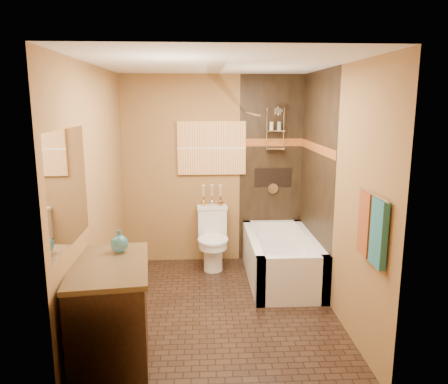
{
  "coord_description": "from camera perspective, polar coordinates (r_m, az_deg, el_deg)",
  "views": [
    {
      "loc": [
        -0.18,
        -4.26,
        2.15
      ],
      "look_at": [
        0.08,
        0.4,
        1.18
      ],
      "focal_mm": 35.0,
      "sensor_mm": 36.0,
      "label": 1
    }
  ],
  "objects": [
    {
      "name": "towel_bar",
      "position": [
        3.54,
        18.91,
        -0.3
      ],
      "size": [
        0.02,
        0.55,
        0.02
      ],
      "primitive_type": "cylinder",
      "rotation": [
        1.57,
        0.0,
        0.0
      ],
      "color": "silver",
      "rests_on": "wall_right"
    },
    {
      "name": "wall_front",
      "position": [
        2.91,
        0.5,
        -6.29
      ],
      "size": [
        2.4,
        0.02,
        2.5
      ],
      "primitive_type": "cube",
      "color": "olive",
      "rests_on": "floor"
    },
    {
      "name": "wall_left",
      "position": [
        4.47,
        -16.31,
        -0.36
      ],
      "size": [
        0.02,
        3.0,
        2.5
      ],
      "primitive_type": "cube",
      "color": "olive",
      "rests_on": "floor"
    },
    {
      "name": "teal_bottle",
      "position": [
        3.86,
        -13.51,
        -6.27
      ],
      "size": [
        0.16,
        0.16,
        0.24
      ],
      "primitive_type": null,
      "rotation": [
        0.0,
        0.0,
        -0.06
      ],
      "color": "#286E79",
      "rests_on": "vanity"
    },
    {
      "name": "bud_vases",
      "position": [
        5.78,
        -1.57,
        -0.35
      ],
      "size": [
        0.28,
        0.06,
        0.28
      ],
      "color": "gold",
      "rests_on": "toilet"
    },
    {
      "name": "wall_back",
      "position": [
        5.83,
        -1.39,
        2.85
      ],
      "size": [
        2.4,
        0.02,
        2.5
      ],
      "primitive_type": "cube",
      "color": "olive",
      "rests_on": "floor"
    },
    {
      "name": "wall_right",
      "position": [
        4.57,
        14.46,
        -0.01
      ],
      "size": [
        0.02,
        3.0,
        2.5
      ],
      "primitive_type": "cube",
      "color": "olive",
      "rests_on": "floor"
    },
    {
      "name": "curtain_rod",
      "position": [
        5.04,
        3.46,
        10.23
      ],
      "size": [
        0.03,
        1.55,
        0.03
      ],
      "primitive_type": "cylinder",
      "rotation": [
        1.57,
        0.0,
        0.0
      ],
      "color": "silver",
      "rests_on": "wall_back"
    },
    {
      "name": "towel_teal",
      "position": [
        3.5,
        19.56,
        -5.08
      ],
      "size": [
        0.05,
        0.22,
        0.52
      ],
      "primitive_type": "cube",
      "color": "#21606F",
      "rests_on": "towel_bar"
    },
    {
      "name": "sunset_painting",
      "position": [
        5.77,
        -1.63,
        5.75
      ],
      "size": [
        0.9,
        0.04,
        0.7
      ],
      "primitive_type": "cube",
      "color": "orange",
      "rests_on": "wall_back"
    },
    {
      "name": "bathtub",
      "position": [
        5.46,
        7.46,
        -9.08
      ],
      "size": [
        0.8,
        1.5,
        0.55
      ],
      "color": "white",
      "rests_on": "floor"
    },
    {
      "name": "vanity",
      "position": [
        3.83,
        -14.58,
        -15.15
      ],
      "size": [
        0.72,
        1.06,
        0.88
      ],
      "rotation": [
        0.0,
        0.0,
        0.12
      ],
      "color": "black",
      "rests_on": "floor"
    },
    {
      "name": "alcove_tile_back",
      "position": [
        5.9,
        6.18,
        2.88
      ],
      "size": [
        0.85,
        0.01,
        2.5
      ],
      "primitive_type": "cube",
      "color": "black",
      "rests_on": "wall_back"
    },
    {
      "name": "floor",
      "position": [
        4.77,
        -0.72,
        -15.03
      ],
      "size": [
        3.0,
        3.0,
        0.0
      ],
      "primitive_type": "plane",
      "color": "black",
      "rests_on": "ground"
    },
    {
      "name": "ceiling",
      "position": [
        4.28,
        -0.81,
        16.42
      ],
      "size": [
        3.0,
        3.0,
        0.0
      ],
      "primitive_type": "plane",
      "color": "silver",
      "rests_on": "wall_back"
    },
    {
      "name": "mosaic_band_right",
      "position": [
        5.22,
        11.97,
        5.65
      ],
      "size": [
        0.01,
        1.5,
        0.1
      ],
      "primitive_type": "cube",
      "color": "maroon",
      "rests_on": "alcove_tile_right"
    },
    {
      "name": "shower_fixtures",
      "position": [
        5.74,
        6.69,
        6.81
      ],
      "size": [
        0.24,
        0.33,
        1.16
      ],
      "color": "silver",
      "rests_on": "floor"
    },
    {
      "name": "alcove_niche",
      "position": [
        5.91,
        6.4,
        1.91
      ],
      "size": [
        0.5,
        0.01,
        0.25
      ],
      "primitive_type": "cube",
      "color": "black",
      "rests_on": "alcove_tile_back"
    },
    {
      "name": "vanity_mirror",
      "position": [
        3.55,
        -19.62,
        0.51
      ],
      "size": [
        0.01,
        1.0,
        0.9
      ],
      "primitive_type": "cube",
      "color": "white",
      "rests_on": "wall_left"
    },
    {
      "name": "alcove_tile_right",
      "position": [
        5.27,
        11.9,
        1.64
      ],
      "size": [
        0.01,
        1.5,
        2.5
      ],
      "primitive_type": "cube",
      "color": "black",
      "rests_on": "wall_right"
    },
    {
      "name": "mosaic_band_back",
      "position": [
        5.84,
        6.27,
        6.45
      ],
      "size": [
        0.85,
        0.01,
        0.1
      ],
      "primitive_type": "cube",
      "color": "maroon",
      "rests_on": "alcove_tile_back"
    },
    {
      "name": "toilet",
      "position": [
        5.75,
        -1.49,
        -6.01
      ],
      "size": [
        0.4,
        0.59,
        0.79
      ],
      "rotation": [
        0.0,
        0.0,
        0.02
      ],
      "color": "white",
      "rests_on": "floor"
    },
    {
      "name": "towel_rust",
      "position": [
        3.73,
        18.04,
        -3.95
      ],
      "size": [
        0.05,
        0.22,
        0.52
      ],
      "primitive_type": "cube",
      "color": "maroon",
      "rests_on": "towel_bar"
    }
  ]
}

